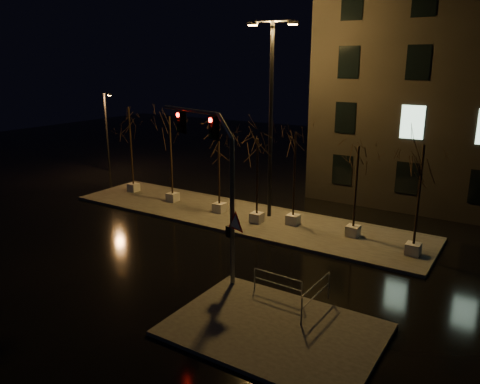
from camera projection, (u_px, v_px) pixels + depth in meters
The scene contains 15 objects.
ground at pixel (172, 251), 22.62m from camera, with size 90.00×90.00×0.00m, color black.
median at pixel (239, 216), 27.47m from camera, with size 22.00×5.00×0.15m, color #3F3C38.
sidewalk_corner at pixel (274, 329), 15.88m from camera, with size 7.00×5.00×0.15m, color #3F3C38.
tree_0 at pixel (130, 126), 31.26m from camera, with size 1.80×1.80×5.95m.
tree_1 at pixel (170, 136), 29.02m from camera, with size 1.80×1.80×5.60m.
tree_2 at pixel (219, 151), 27.01m from camera, with size 1.80×1.80×4.92m.
tree_3 at pixel (257, 158), 25.24m from camera, with size 1.80×1.80×4.84m.
tree_4 at pixel (295, 155), 24.86m from camera, with size 1.80×1.80×5.16m.
tree_5 at pixel (357, 167), 23.19m from camera, with size 1.80×1.80×4.82m.
tree_6 at pixel (422, 170), 20.77m from camera, with size 1.80×1.80×5.33m.
traffic_signal_mast at pixel (215, 171), 18.65m from camera, with size 5.32×1.89×6.83m.
streetlight_main at pixel (271, 108), 25.63m from camera, with size 2.66×1.05×10.80m.
streetlight_far at pixel (107, 129), 38.22m from camera, with size 1.24×0.54×6.45m.
guard_rail_a at pixel (277, 282), 17.81m from camera, with size 2.13×0.13×0.92m.
guard_rail_b at pixel (316, 293), 16.74m from camera, with size 0.12×2.32×1.10m.
Camera 1 is at (14.04, -15.96, 8.87)m, focal length 35.00 mm.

